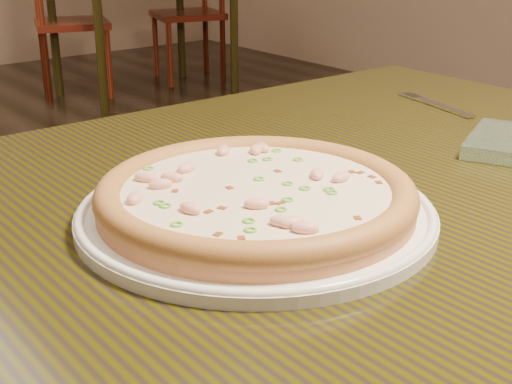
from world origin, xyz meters
TOP-DOWN VIEW (x-y plane):
  - hero_table at (0.34, -0.26)m, footprint 1.20×0.80m
  - plate at (0.22, -0.31)m, footprint 0.36×0.36m
  - pizza at (0.22, -0.31)m, footprint 0.32×0.32m
  - fork at (0.74, -0.14)m, footprint 0.06×0.17m
  - chair_c at (1.61, 3.30)m, footprint 0.54×0.54m
  - chair_d at (2.50, 3.19)m, footprint 0.52×0.52m

SIDE VIEW (x-z plane):
  - chair_c at x=1.61m, z-range -0.04..0.91m
  - chair_d at x=2.50m, z-range -0.04..0.91m
  - hero_table at x=0.34m, z-range 0.28..1.03m
  - fork at x=0.74m, z-range 0.75..0.75m
  - plate at x=0.22m, z-range 0.75..0.77m
  - pizza at x=0.22m, z-range 0.76..0.79m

